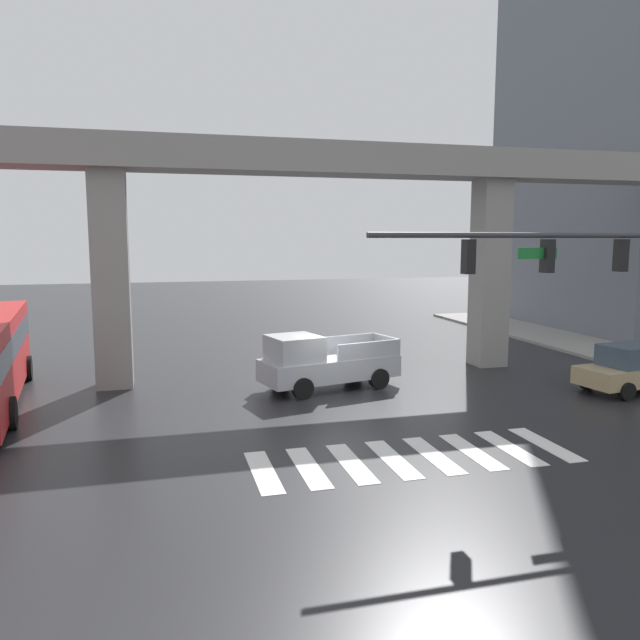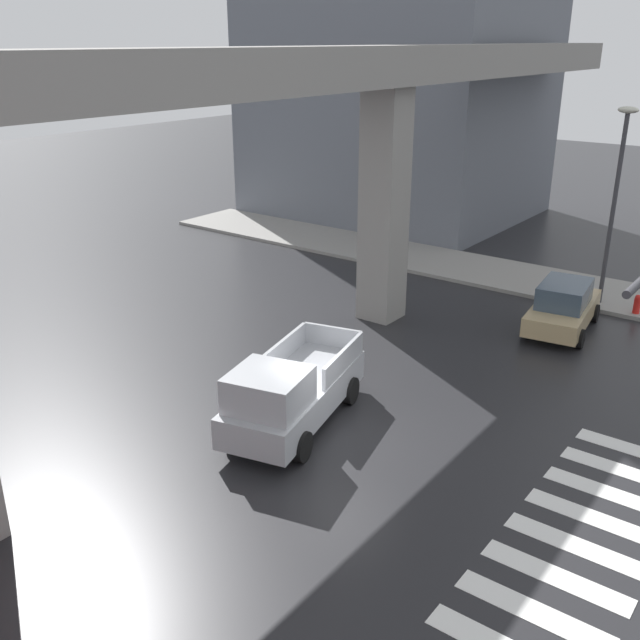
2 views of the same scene
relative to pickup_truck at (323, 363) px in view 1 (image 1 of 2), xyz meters
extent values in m
plane|color=#232326|center=(0.37, -1.35, -0.99)|extent=(120.00, 120.00, 0.00)
cube|color=silver|center=(-3.48, -7.44, -0.98)|extent=(0.55, 2.80, 0.01)
cube|color=silver|center=(-2.38, -7.44, -0.98)|extent=(0.55, 2.80, 0.01)
cube|color=silver|center=(-1.28, -7.44, -0.98)|extent=(0.55, 2.80, 0.01)
cube|color=silver|center=(-0.18, -7.44, -0.98)|extent=(0.55, 2.80, 0.01)
cube|color=silver|center=(0.92, -7.44, -0.98)|extent=(0.55, 2.80, 0.01)
cube|color=silver|center=(2.02, -7.44, -0.98)|extent=(0.55, 2.80, 0.01)
cube|color=silver|center=(3.12, -7.44, -0.98)|extent=(0.55, 2.80, 0.01)
cube|color=silver|center=(4.22, -7.44, -0.98)|extent=(0.55, 2.80, 0.01)
cube|color=gray|center=(0.37, 2.45, 7.60)|extent=(52.32, 2.11, 1.20)
cube|color=gray|center=(-7.40, 2.45, 3.01)|extent=(1.30, 1.30, 7.99)
cube|color=gray|center=(8.14, 2.45, 3.01)|extent=(1.30, 1.30, 7.99)
cube|color=#A8AAAF|center=(0.29, 0.07, -0.21)|extent=(5.40, 3.04, 0.80)
cube|color=#A8AAAF|center=(-1.12, -0.27, 0.64)|extent=(2.06, 2.10, 0.90)
cube|color=#3F5160|center=(-1.57, -0.38, 0.64)|extent=(0.49, 1.65, 0.77)
cube|color=#A8AAAF|center=(1.61, -0.51, 0.49)|extent=(2.60, 0.72, 0.60)
cube|color=#A8AAAF|center=(1.20, 1.19, 0.49)|extent=(2.60, 0.72, 0.60)
cube|color=#A8AAAF|center=(2.72, 0.66, 0.49)|extent=(0.51, 1.72, 0.60)
cylinder|color=black|center=(-1.03, -1.18, -0.61)|extent=(0.80, 0.45, 0.76)
cylinder|color=black|center=(-1.46, 0.58, -0.61)|extent=(0.80, 0.45, 0.76)
cylinder|color=black|center=(2.04, -0.44, -0.61)|extent=(0.80, 0.45, 0.76)
cylinder|color=black|center=(1.62, 1.32, -0.61)|extent=(0.80, 0.45, 0.76)
cylinder|color=black|center=(-10.81, 4.43, -0.51)|extent=(0.46, 0.99, 0.96)
cylinder|color=black|center=(-10.04, -2.27, -0.51)|extent=(0.46, 0.99, 0.96)
cube|color=tan|center=(10.86, -3.19, -0.35)|extent=(4.49, 2.30, 0.64)
cube|color=#384756|center=(10.76, -3.20, 0.35)|extent=(2.41, 1.77, 0.76)
cylinder|color=black|center=(12.07, -2.16, -0.67)|extent=(0.67, 0.32, 0.64)
cylinder|color=black|center=(9.43, -2.51, -0.67)|extent=(0.67, 0.32, 0.64)
cylinder|color=black|center=(9.65, -4.22, -0.67)|extent=(0.67, 0.32, 0.64)
cylinder|color=#38383D|center=(3.26, -7.80, 4.61)|extent=(8.60, 0.14, 0.14)
cube|color=black|center=(5.96, -7.80, 4.09)|extent=(0.24, 0.32, 0.84)
sphere|color=orange|center=(5.96, -7.80, 4.09)|extent=(0.17, 0.17, 0.17)
cube|color=black|center=(3.76, -7.80, 4.09)|extent=(0.24, 0.32, 0.84)
sphere|color=orange|center=(3.76, -7.80, 4.09)|extent=(0.17, 0.17, 0.17)
cube|color=black|center=(1.56, -7.80, 4.09)|extent=(0.24, 0.32, 0.84)
sphere|color=orange|center=(1.56, -7.80, 4.09)|extent=(0.17, 0.17, 0.17)
cube|color=#19722D|center=(3.47, -7.80, 4.16)|extent=(1.10, 0.04, 0.28)
camera|label=1|loc=(-5.78, -21.37, 4.54)|focal=34.58mm
camera|label=2|loc=(-12.45, -10.35, 8.37)|focal=40.13mm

